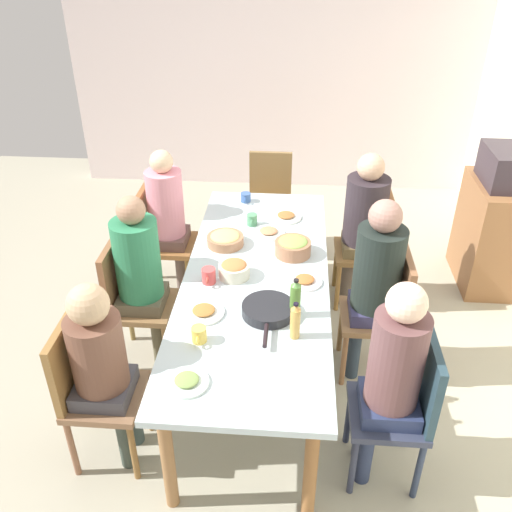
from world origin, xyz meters
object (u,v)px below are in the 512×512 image
Objects in this scene: plate_1 at (286,216)px; bowl_0 at (234,269)px; person_0 at (168,213)px; bottle_0 at (295,321)px; bowl_2 at (225,239)px; side_cabinet at (492,234)px; microwave at (509,167)px; dining_table at (256,285)px; cup_3 at (246,197)px; chair_0 at (159,237)px; chair_3 at (270,197)px; bottle_1 at (295,299)px; chair_2 at (385,309)px; chair_5 at (404,404)px; person_1 at (101,360)px; person_2 at (376,276)px; person_6 at (140,269)px; plate_2 at (305,281)px; cup_1 at (199,335)px; person_4 at (364,217)px; serving_pan at (268,310)px; bowl_1 at (293,247)px; cup_0 at (209,276)px; plate_3 at (269,232)px; chair_1 at (90,386)px; chair_4 at (372,245)px; plate_0 at (187,381)px; chair_6 at (131,297)px; person_5 at (392,370)px; plate_4 at (204,312)px; cup_2 at (252,220)px.

bowl_0 reaches higher than plate_1.
person_0 is 1.72m from bottle_0.
bowl_2 is 2.27m from side_cabinet.
microwave is (-1.19, 1.99, 0.26)m from bowl_0.
dining_table is 21.11× the size of cup_3.
chair_0 and chair_3 have the same top height.
bottle_1 reaches higher than cup_3.
chair_5 is (0.82, 0.00, 0.00)m from chair_2.
bottle_1 is at bearing 113.40° from person_1.
person_2 is (0.82, 1.49, 0.04)m from person_0.
chair_5 is 1.80m from person_6.
person_6 is at bearing -111.08° from bottle_1.
side_cabinet reaches higher than plate_1.
chair_2 is 1.07m from plate_1.
chair_2 is 1.88× the size of microwave.
chair_0 reaches higher than plate_2.
person_6 is at bearing -142.90° from cup_1.
chair_5 is at bearing 45.71° from dining_table.
person_4 reaches higher than serving_pan.
chair_0 is 1.22m from bowl_1.
side_cabinet is (0.43, 1.86, -0.06)m from chair_3.
chair_0 is at bearing -82.38° from microwave.
person_0 is 5.06× the size of bowl_1.
person_2 reaches higher than bowl_0.
cup_0 is 0.73m from bottle_0.
microwave reaches higher than bottle_0.
chair_0 is at bearing -106.81° from plate_3.
chair_5 is 0.71m from bottle_0.
chair_1 is 1.00× the size of chair_4.
cup_1 is 1.01× the size of cup_3.
chair_3 is (-0.79, 0.84, 0.00)m from chair_0.
dining_table is 1.61m from chair_3.
serving_pan is at bearing -48.28° from side_cabinet.
cup_0 reaches higher than plate_1.
microwave is at bearing 102.45° from plate_1.
bottle_0 is (1.38, 0.09, 0.09)m from plate_1.
person_6 is 0.82m from cup_1.
plate_0 is 0.66m from bottle_0.
plate_1 is (0.01, 1.00, 0.23)m from chair_0.
person_5 is at bearing 62.71° from chair_6.
plate_4 is at bearing -35.57° from bowl_1.
person_1 is at bearing -37.14° from bowl_0.
plate_2 is at bearing 10.58° from chair_3.
bowl_1 is 0.50m from cup_2.
plate_2 is (1.65, 0.31, 0.23)m from chair_3.
cup_2 is (-1.49, -0.83, 0.03)m from person_5.
chair_1 is 1.06m from serving_pan.
bowl_2 is (-1.19, 0.59, 0.26)m from chair_1.
plate_1 is 1.29m from plate_4.
bowl_0 is 0.54m from bottle_1.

